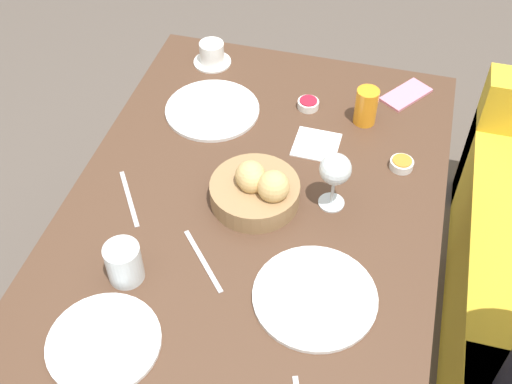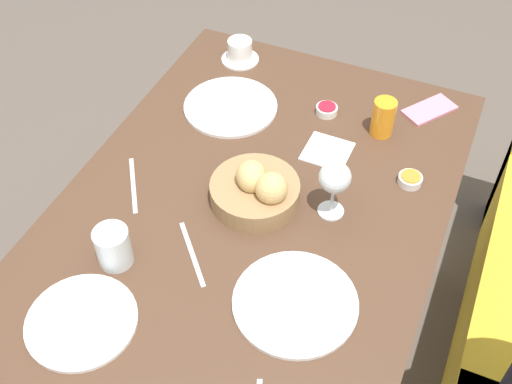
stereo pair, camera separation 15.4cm
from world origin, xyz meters
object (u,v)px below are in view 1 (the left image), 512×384
(jam_bowl_honey, at_px, (402,164))
(plate_near_right, at_px, (104,342))
(plate_near_left, at_px, (212,110))
(cell_phone, at_px, (406,95))
(plate_far_center, at_px, (315,297))
(jam_bowl_berry, at_px, (308,104))
(water_tumbler, at_px, (124,263))
(coffee_cup, at_px, (212,54))
(bread_basket, at_px, (257,189))
(wine_glass, at_px, (335,171))
(fork_silver, at_px, (129,198))
(juice_glass, at_px, (366,106))
(napkin, at_px, (316,145))
(knife_silver, at_px, (203,261))

(jam_bowl_honey, bearing_deg, plate_near_right, -38.22)
(plate_near_left, xyz_separation_m, cell_phone, (-0.21, 0.52, -0.00))
(plate_far_center, bearing_deg, jam_bowl_berry, -166.83)
(plate_near_right, relative_size, water_tumbler, 2.44)
(cell_phone, bearing_deg, coffee_cup, -90.85)
(bread_basket, distance_m, cell_phone, 0.60)
(wine_glass, height_order, jam_bowl_berry, wine_glass)
(coffee_cup, bearing_deg, jam_bowl_honey, 63.12)
(jam_bowl_berry, bearing_deg, cell_phone, 115.40)
(coffee_cup, relative_size, fork_silver, 0.69)
(plate_near_left, xyz_separation_m, juice_glass, (-0.07, 0.42, 0.05))
(coffee_cup, height_order, fork_silver, coffee_cup)
(jam_bowl_berry, xyz_separation_m, napkin, (0.15, 0.05, -0.01))
(wine_glass, distance_m, fork_silver, 0.51)
(plate_near_right, distance_m, juice_glass, 0.92)
(wine_glass, bearing_deg, plate_near_left, -123.76)
(juice_glass, height_order, coffee_cup, juice_glass)
(plate_near_left, xyz_separation_m, plate_far_center, (0.54, 0.40, -0.00))
(juice_glass, distance_m, jam_bowl_honey, 0.20)
(plate_near_right, distance_m, plate_far_center, 0.45)
(plate_near_left, xyz_separation_m, fork_silver, (0.37, -0.10, -0.00))
(water_tumbler, bearing_deg, napkin, 148.65)
(bread_basket, bearing_deg, plate_far_center, 38.75)
(jam_bowl_berry, bearing_deg, plate_near_right, -16.25)
(bread_basket, distance_m, wine_glass, 0.19)
(bread_basket, bearing_deg, juice_glass, 150.35)
(fork_silver, bearing_deg, wine_glass, 103.27)
(coffee_cup, distance_m, knife_silver, 0.75)
(cell_phone, bearing_deg, fork_silver, -46.53)
(bread_basket, relative_size, jam_bowl_berry, 3.62)
(coffee_cup, height_order, knife_silver, coffee_cup)
(water_tumbler, bearing_deg, coffee_cup, -175.75)
(coffee_cup, bearing_deg, plate_near_left, 17.69)
(bread_basket, bearing_deg, knife_silver, -18.92)
(water_tumbler, distance_m, coffee_cup, 0.81)
(napkin, bearing_deg, cell_phone, 142.70)
(juice_glass, bearing_deg, cell_phone, 144.91)
(fork_silver, bearing_deg, cell_phone, 133.47)
(napkin, distance_m, cell_phone, 0.34)
(plate_far_center, bearing_deg, coffee_cup, -148.05)
(fork_silver, bearing_deg, napkin, 127.26)
(juice_glass, xyz_separation_m, jam_bowl_berry, (-0.02, -0.16, -0.04))
(coffee_cup, distance_m, fork_silver, 0.59)
(water_tumbler, relative_size, jam_bowl_berry, 1.59)
(coffee_cup, height_order, jam_bowl_berry, coffee_cup)
(plate_far_center, relative_size, napkin, 2.25)
(plate_far_center, xyz_separation_m, water_tumbler, (0.05, -0.41, 0.04))
(juice_glass, bearing_deg, water_tumbler, -33.13)
(wine_glass, distance_m, napkin, 0.24)
(plate_near_left, height_order, jam_bowl_berry, jam_bowl_berry)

